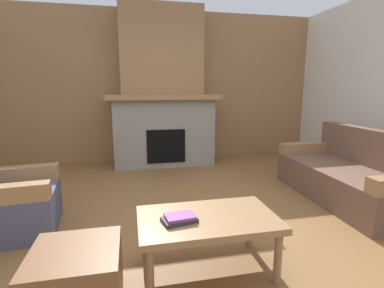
# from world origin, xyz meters

# --- Properties ---
(ground) EXTENTS (9.00, 9.00, 0.00)m
(ground) POSITION_xyz_m (0.00, 0.00, 0.00)
(ground) COLOR brown
(wall_back_wood_panel) EXTENTS (6.00, 0.12, 2.70)m
(wall_back_wood_panel) POSITION_xyz_m (0.00, 3.00, 1.35)
(wall_back_wood_panel) COLOR #997047
(wall_back_wood_panel) RESTS_ON ground
(fireplace) EXTENTS (1.90, 0.82, 2.70)m
(fireplace) POSITION_xyz_m (0.00, 2.62, 1.16)
(fireplace) COLOR gray
(fireplace) RESTS_ON ground
(couch) EXTENTS (0.88, 1.82, 0.85)m
(couch) POSITION_xyz_m (2.00, 0.40, 0.29)
(couch) COLOR brown
(couch) RESTS_ON ground
(armchair) EXTENTS (0.84, 0.84, 0.85)m
(armchair) POSITION_xyz_m (-1.73, 0.37, 0.29)
(armchair) COLOR #474C6B
(armchair) RESTS_ON ground
(coffee_table) EXTENTS (1.00, 0.60, 0.43)m
(coffee_table) POSITION_xyz_m (-0.05, -0.59, 0.38)
(coffee_table) COLOR #997047
(coffee_table) RESTS_ON ground
(ottoman) EXTENTS (0.52, 0.52, 0.40)m
(ottoman) POSITION_xyz_m (-0.93, -0.80, 0.20)
(ottoman) COLOR brown
(ottoman) RESTS_ON ground
(book_stack_near_edge) EXTENTS (0.26, 0.20, 0.05)m
(book_stack_near_edge) POSITION_xyz_m (-0.27, -0.63, 0.45)
(book_stack_near_edge) COLOR #2D2D33
(book_stack_near_edge) RESTS_ON coffee_table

